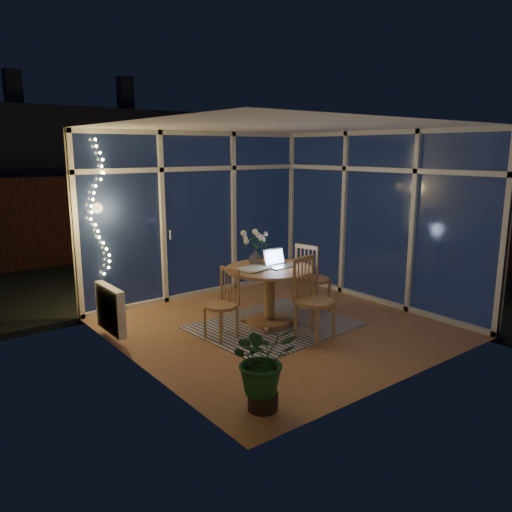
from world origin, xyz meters
The scene contains 25 objects.
floor centered at (0.00, 0.00, 0.00)m, with size 4.00×4.00×0.00m, color #956941.
ceiling centered at (0.00, 0.00, 2.60)m, with size 4.00×4.00×0.00m, color white.
wall_back centered at (0.00, 2.00, 1.30)m, with size 4.00×0.04×2.60m, color silver.
wall_front centered at (0.00, -2.00, 1.30)m, with size 4.00×0.04×2.60m, color silver.
wall_left centered at (-2.00, 0.00, 1.30)m, with size 0.04×4.00×2.60m, color silver.
wall_right centered at (2.00, 0.00, 1.30)m, with size 0.04×4.00×2.60m, color silver.
window_wall_back centered at (0.00, 1.96, 1.30)m, with size 4.00×0.10×2.60m, color silver.
window_wall_right centered at (1.96, 0.00, 1.30)m, with size 0.10×4.00×2.60m, color silver.
radiator centered at (-1.94, 0.90, 0.40)m, with size 0.10×0.70×0.58m, color silver.
fairy_lights centered at (-1.65, 1.88, 1.52)m, with size 0.24×0.10×1.85m, color #FFD766, non-canonical shape.
garden_patio centered at (0.50, 5.00, -0.06)m, with size 12.00×6.00×0.10m, color black.
garden_fence centered at (0.00, 5.50, 0.90)m, with size 11.00×0.08×1.80m, color #321812.
neighbour_roof centered at (0.30, 8.50, 2.20)m, with size 7.00×3.00×2.20m, color #31343B.
garden_shrubs centered at (-0.80, 3.40, 0.45)m, with size 0.90×0.90×0.90m, color #163118.
rug centered at (-0.03, 0.04, 0.01)m, with size 1.99×1.59×0.01m, color beige.
dining_table centered at (-0.03, 0.14, 0.39)m, with size 1.16×1.16×0.79m, color #A27649.
chair_left centered at (-0.84, 0.10, 0.45)m, with size 0.42×0.42×0.90m, color #A27649.
chair_right centered at (0.78, 0.14, 0.52)m, with size 0.48×0.48×1.05m, color #A27649.
chair_front centered at (0.03, -0.66, 0.53)m, with size 0.49×0.49×1.05m, color #A27649.
laptop centered at (0.10, 0.08, 0.92)m, with size 0.35×0.30×0.25m, color #B9B9BD, non-canonical shape.
flower_vase centered at (-0.06, 0.41, 0.89)m, with size 0.20×0.20×0.21m, color silver.
bowl centered at (0.23, 0.32, 0.81)m, with size 0.15×0.15×0.04m, color white.
newspapers centered at (-0.24, 0.17, 0.80)m, with size 0.40×0.30×0.02m, color silver.
phone centered at (-0.03, -0.01, 0.79)m, with size 0.11×0.06×0.01m, color black.
potted_plant centered at (-1.51, -1.57, 0.38)m, with size 0.54×0.47×0.76m, color #18441E.
Camera 1 is at (-4.10, -4.82, 2.31)m, focal length 35.00 mm.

